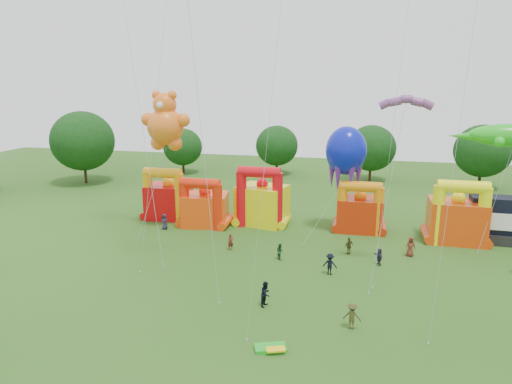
% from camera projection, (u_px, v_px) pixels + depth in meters
% --- Properties ---
extents(ground, '(160.00, 160.00, 0.00)m').
position_uv_depth(ground, '(231.00, 374.00, 26.60)').
color(ground, '#214814').
rests_on(ground, ground).
extents(tree_ring, '(127.07, 129.21, 12.07)m').
position_uv_depth(tree_ring, '(213.00, 268.00, 26.00)').
color(tree_ring, '#352314').
rests_on(tree_ring, ground).
extents(bouncy_castle_0, '(5.47, 4.50, 6.61)m').
position_uv_depth(bouncy_castle_0, '(168.00, 199.00, 56.61)').
color(bouncy_castle_0, red).
rests_on(bouncy_castle_0, ground).
extents(bouncy_castle_1, '(5.74, 4.89, 5.96)m').
position_uv_depth(bouncy_castle_1, '(204.00, 207.00, 53.80)').
color(bouncy_castle_1, '#EF430C').
rests_on(bouncy_castle_1, ground).
extents(bouncy_castle_2, '(6.38, 5.58, 7.22)m').
position_uv_depth(bouncy_castle_2, '(262.00, 202.00, 54.23)').
color(bouncy_castle_2, yellow).
rests_on(bouncy_castle_2, ground).
extents(bouncy_castle_3, '(5.10, 4.10, 6.03)m').
position_uv_depth(bouncy_castle_3, '(360.00, 211.00, 51.82)').
color(bouncy_castle_3, red).
rests_on(bouncy_castle_3, ground).
extents(bouncy_castle_4, '(5.68, 4.56, 6.95)m').
position_uv_depth(bouncy_castle_4, '(457.00, 218.00, 48.19)').
color(bouncy_castle_4, '#DD3D0C').
rests_on(bouncy_castle_4, ground).
extents(stage_trailer, '(7.70, 3.14, 4.96)m').
position_uv_depth(stage_trailer, '(508.00, 221.00, 47.91)').
color(stage_trailer, black).
rests_on(stage_trailer, ground).
extents(teddy_bear_kite, '(5.74, 6.20, 15.83)m').
position_uv_depth(teddy_bear_kite, '(160.00, 155.00, 50.76)').
color(teddy_bear_kite, orange).
rests_on(teddy_bear_kite, ground).
extents(gecko_kite, '(11.91, 7.25, 12.63)m').
position_uv_depth(gecko_kite, '(501.00, 180.00, 46.29)').
color(gecko_kite, green).
rests_on(gecko_kite, ground).
extents(octopus_kite, '(6.16, 8.76, 12.00)m').
position_uv_depth(octopus_kite, '(335.00, 185.00, 50.12)').
color(octopus_kite, '#0B17B3').
rests_on(octopus_kite, ground).
extents(parafoil_kites, '(32.08, 14.60, 28.90)m').
position_uv_depth(parafoil_kites, '(173.00, 119.00, 40.74)').
color(parafoil_kites, red).
rests_on(parafoil_kites, ground).
extents(diamond_kites, '(26.19, 16.50, 33.41)m').
position_uv_depth(diamond_kites, '(304.00, 109.00, 33.84)').
color(diamond_kites, red).
rests_on(diamond_kites, ground).
extents(folded_kite_bundle, '(2.22, 1.63, 0.31)m').
position_uv_depth(folded_kite_bundle, '(271.00, 348.00, 28.95)').
color(folded_kite_bundle, green).
rests_on(folded_kite_bundle, ground).
extents(spectator_0, '(0.99, 0.74, 1.85)m').
position_uv_depth(spectator_0, '(164.00, 222.00, 52.59)').
color(spectator_0, '#232138').
rests_on(spectator_0, ground).
extents(spectator_1, '(0.73, 0.68, 1.67)m').
position_uv_depth(spectator_1, '(231.00, 242.00, 46.15)').
color(spectator_1, '#5C201A').
rests_on(spectator_1, ground).
extents(spectator_2, '(0.95, 0.98, 1.59)m').
position_uv_depth(spectator_2, '(280.00, 251.00, 43.72)').
color(spectator_2, '#1B4423').
rests_on(spectator_2, ground).
extents(spectator_3, '(1.33, 0.86, 1.96)m').
position_uv_depth(spectator_3, '(330.00, 264.00, 40.17)').
color(spectator_3, black).
rests_on(spectator_3, ground).
extents(spectator_4, '(1.05, 0.98, 1.74)m').
position_uv_depth(spectator_4, '(349.00, 246.00, 44.94)').
color(spectator_4, '#483F1C').
rests_on(spectator_4, ground).
extents(spectator_5, '(1.06, 1.54, 1.59)m').
position_uv_depth(spectator_5, '(379.00, 257.00, 42.35)').
color(spectator_5, '#242137').
rests_on(spectator_5, ground).
extents(spectator_6, '(1.03, 0.74, 1.97)m').
position_uv_depth(spectator_6, '(410.00, 247.00, 44.40)').
color(spectator_6, maroon).
rests_on(spectator_6, ground).
extents(spectator_8, '(0.96, 1.11, 1.97)m').
position_uv_depth(spectator_8, '(266.00, 294.00, 34.50)').
color(spectator_8, black).
rests_on(spectator_8, ground).
extents(spectator_9, '(1.26, 0.77, 1.90)m').
position_uv_depth(spectator_9, '(352.00, 316.00, 31.31)').
color(spectator_9, '#3F3C19').
rests_on(spectator_9, ground).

